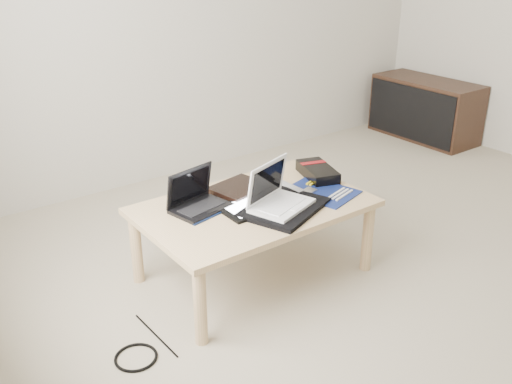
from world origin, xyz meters
TOP-DOWN VIEW (x-y plane):
  - ground at (0.00, 0.00)m, footprint 4.00×4.00m
  - coffee_table at (-0.72, 0.53)m, footprint 1.10×0.70m
  - media_cabinet at (1.77, 1.45)m, footprint 0.41×0.90m
  - book at (-0.69, 0.71)m, footprint 0.30×0.27m
  - netbook at (-0.97, 0.65)m, footprint 0.30×0.25m
  - tablet at (-0.77, 0.50)m, footprint 0.28×0.22m
  - remote at (-0.47, 0.57)m, footprint 0.06×0.23m
  - neoprene_sleeve at (-0.64, 0.40)m, footprint 0.49×0.42m
  - white_laptop at (-0.67, 0.42)m, footprint 0.34×0.29m
  - motherboard at (-0.36, 0.44)m, footprint 0.35×0.39m
  - gpu_box at (-0.24, 0.60)m, footprint 0.22×0.31m
  - cable_coil at (-0.77, 0.57)m, footprint 0.12×0.12m
  - floor_cable_coil at (-1.49, 0.30)m, footprint 0.23×0.23m
  - floor_cable_trail at (-1.36, 0.39)m, footprint 0.02×0.36m

SIDE VIEW (x-z plane):
  - ground at x=0.00m, z-range 0.00..0.00m
  - floor_cable_trail at x=-1.36m, z-range 0.00..0.01m
  - floor_cable_coil at x=-1.49m, z-range 0.00..0.01m
  - media_cabinet at x=1.77m, z-range 0.00..0.50m
  - coffee_table at x=-0.72m, z-range 0.15..0.55m
  - motherboard at x=-0.36m, z-range 0.40..0.41m
  - cable_coil at x=-0.77m, z-range 0.40..0.41m
  - tablet at x=-0.77m, z-range 0.40..0.41m
  - neoprene_sleeve at x=-0.64m, z-range 0.40..0.42m
  - remote at x=-0.47m, z-range 0.40..0.42m
  - book at x=-0.69m, z-range 0.40..0.43m
  - gpu_box at x=-0.24m, z-range 0.40..0.46m
  - netbook at x=-0.97m, z-range 0.34..0.54m
  - white_laptop at x=-0.67m, z-range 0.36..0.57m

